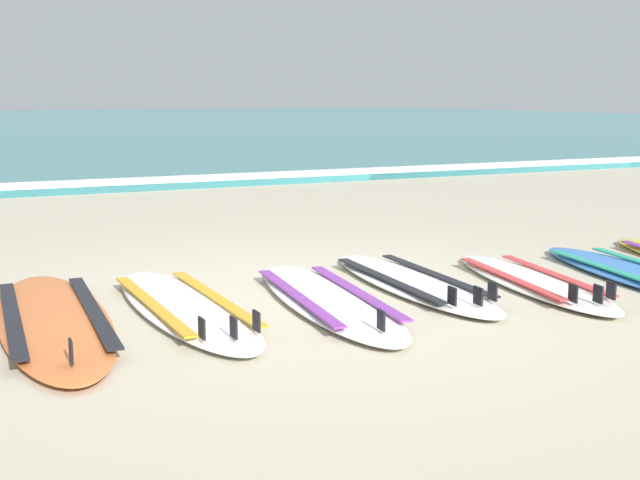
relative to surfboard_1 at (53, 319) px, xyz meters
The scene contains 8 objects.
ground_plane 1.63m from the surfboard_1, ahead, with size 80.00×80.00×0.00m, color #B7AD93.
wave_foam_strip 7.07m from the surfboard_1, 76.73° to the left, with size 80.00×0.91×0.11m, color white.
surfboard_1 is the anchor object (origin of this frame).
surfboard_2 0.76m from the surfboard_1, ahead, with size 0.61×2.22×0.18m.
surfboard_3 1.65m from the surfboard_1, ahead, with size 0.76×2.23×0.18m.
surfboard_4 2.37m from the surfboard_1, ahead, with size 0.60×2.11×0.18m.
surfboard_5 3.16m from the surfboard_1, ahead, with size 0.78×2.00×0.18m.
surfboard_6 4.01m from the surfboard_1, ahead, with size 0.85×2.16×0.18m.
Camera 1 is at (-2.16, -4.69, 1.31)m, focal length 46.08 mm.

